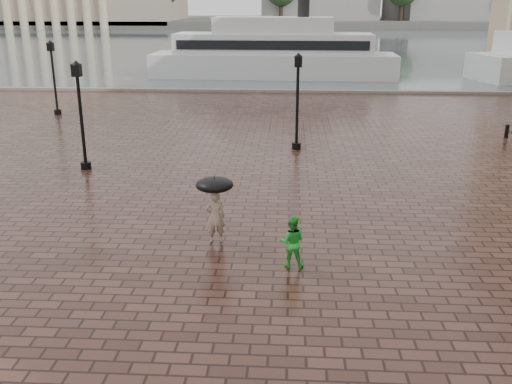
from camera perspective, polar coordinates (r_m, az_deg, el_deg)
ground at (r=14.85m, az=-7.31°, el=-8.89°), size 300.00×300.00×0.00m
harbour_water at (r=105.19m, az=2.01°, el=14.86°), size 240.00×240.00×0.00m
quay_edge at (r=45.52m, az=0.03°, el=9.97°), size 80.00×0.60×0.30m
far_shore at (r=173.05m, az=2.62°, el=16.64°), size 300.00×60.00×2.00m
street_lamps at (r=29.62m, az=-11.75°, el=9.48°), size 15.44×12.44×4.40m
adult_pedestrian at (r=16.79m, az=-4.09°, el=-2.50°), size 0.64×0.48×1.58m
child_pedestrian at (r=15.26m, az=3.59°, el=-5.00°), size 0.72×0.57×1.44m
ferry_near at (r=54.49m, az=1.75°, el=13.75°), size 22.71×5.95×7.41m
umbrella at (r=16.46m, az=-4.17°, el=0.72°), size 1.10×1.10×1.11m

